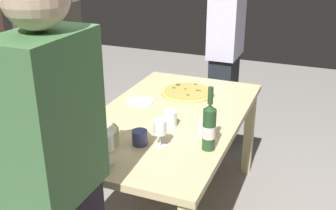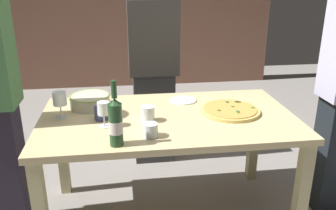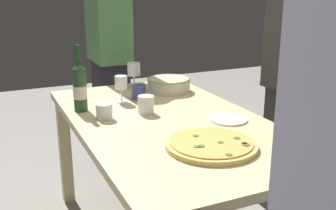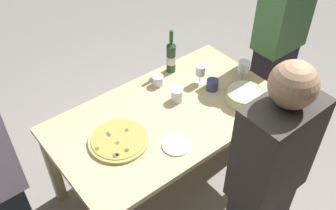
# 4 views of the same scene
# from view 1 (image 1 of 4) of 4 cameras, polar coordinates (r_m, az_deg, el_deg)

# --- Properties ---
(dining_table) EXTENTS (1.60, 0.90, 0.75)m
(dining_table) POSITION_cam_1_polar(r_m,az_deg,el_deg) (2.62, 0.00, -3.37)
(dining_table) COLOR #D0BA84
(dining_table) RESTS_ON ground
(pizza) EXTENTS (0.38, 0.38, 0.03)m
(pizza) POSITION_cam_1_polar(r_m,az_deg,el_deg) (2.93, 2.78, 1.77)
(pizza) COLOR #D9BB64
(pizza) RESTS_ON dining_table
(serving_bowl) EXTENTS (0.27, 0.27, 0.09)m
(serving_bowl) POSITION_cam_1_polar(r_m,az_deg,el_deg) (2.26, -10.28, -4.30)
(serving_bowl) COLOR beige
(serving_bowl) RESTS_ON dining_table
(wine_bottle) EXTENTS (0.07, 0.07, 0.35)m
(wine_bottle) POSITION_cam_1_polar(r_m,az_deg,el_deg) (2.14, 5.81, -3.03)
(wine_bottle) COLOR #214522
(wine_bottle) RESTS_ON dining_table
(wine_glass_near_pizza) EXTENTS (0.08, 0.08, 0.17)m
(wine_glass_near_pizza) POSITION_cam_1_polar(r_m,az_deg,el_deg) (2.02, -8.72, -5.31)
(wine_glass_near_pizza) COLOR white
(wine_glass_near_pizza) RESTS_ON dining_table
(wine_glass_by_bottle) EXTENTS (0.07, 0.07, 0.15)m
(wine_glass_by_bottle) POSITION_cam_1_polar(r_m,az_deg,el_deg) (2.17, -1.13, -3.37)
(wine_glass_by_bottle) COLOR white
(wine_glass_by_bottle) RESTS_ON dining_table
(cup_amber) EXTENTS (0.09, 0.09, 0.10)m
(cup_amber) POSITION_cam_1_polar(r_m,az_deg,el_deg) (2.43, 0.24, -1.92)
(cup_amber) COLOR white
(cup_amber) RESTS_ON dining_table
(cup_ceramic) EXTENTS (0.08, 0.08, 0.08)m
(cup_ceramic) POSITION_cam_1_polar(r_m,az_deg,el_deg) (2.36, 5.25, -2.96)
(cup_ceramic) COLOR white
(cup_ceramic) RESTS_ON dining_table
(cup_spare) EXTENTS (0.09, 0.09, 0.08)m
(cup_spare) POSITION_cam_1_polar(r_m,az_deg,el_deg) (2.22, -3.97, -4.58)
(cup_spare) COLOR navy
(cup_spare) RESTS_ON dining_table
(side_plate) EXTENTS (0.18, 0.18, 0.01)m
(side_plate) POSITION_cam_1_polar(r_m,az_deg,el_deg) (2.80, -3.92, 0.54)
(side_plate) COLOR white
(side_plate) RESTS_ON dining_table
(person_host) EXTENTS (0.39, 0.24, 1.75)m
(person_host) POSITION_cam_1_polar(r_m,az_deg,el_deg) (1.69, -15.16, -10.83)
(person_host) COLOR #26202F
(person_host) RESTS_ON ground
(person_guest_left) EXTENTS (0.40, 0.24, 1.70)m
(person_guest_left) POSITION_cam_1_polar(r_m,az_deg,el_deg) (3.61, 8.03, 7.31)
(person_guest_left) COLOR black
(person_guest_left) RESTS_ON ground
(person_guest_right) EXTENTS (0.41, 0.24, 1.63)m
(person_guest_right) POSITION_cam_1_polar(r_m,az_deg,el_deg) (2.94, -15.40, 2.32)
(person_guest_right) COLOR #313131
(person_guest_right) RESTS_ON ground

